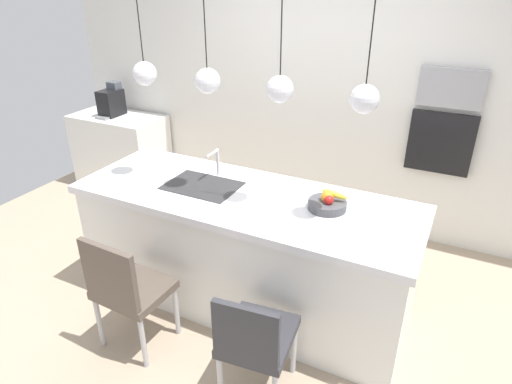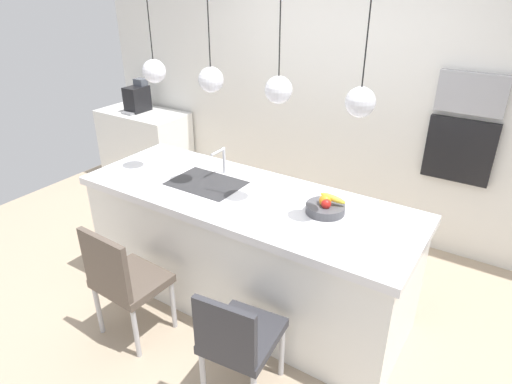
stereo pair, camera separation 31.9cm
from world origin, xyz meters
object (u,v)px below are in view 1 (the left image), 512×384
(fruit_bowl, at_px, (328,203))
(coffee_machine, at_px, (111,102))
(oven, at_px, (440,143))
(chair_near, at_px, (126,288))
(chair_middle, at_px, (255,339))
(microwave, at_px, (451,88))

(fruit_bowl, bearing_deg, coffee_machine, 158.56)
(oven, bearing_deg, coffee_machine, -175.33)
(chair_near, xyz_separation_m, chair_middle, (0.97, 0.00, -0.04))
(fruit_bowl, xyz_separation_m, chair_middle, (-0.12, -0.89, -0.52))
(microwave, bearing_deg, fruit_bowl, -110.78)
(fruit_bowl, xyz_separation_m, microwave, (0.57, 1.50, 0.54))
(chair_near, bearing_deg, coffee_machine, 133.33)
(oven, bearing_deg, fruit_bowl, -110.78)
(coffee_machine, bearing_deg, microwave, 4.67)
(oven, xyz_separation_m, chair_near, (-1.66, -2.40, -0.52))
(microwave, xyz_separation_m, chair_middle, (-0.69, -2.39, -1.06))
(coffee_machine, height_order, oven, oven)
(oven, distance_m, chair_middle, 2.55)
(microwave, distance_m, oven, 0.50)
(coffee_machine, bearing_deg, chair_middle, -35.35)
(fruit_bowl, xyz_separation_m, oven, (0.57, 1.50, 0.04))
(oven, height_order, chair_near, oven)
(coffee_machine, height_order, chair_middle, coffee_machine)
(microwave, relative_size, oven, 0.96)
(chair_middle, bearing_deg, microwave, 74.00)
(fruit_bowl, relative_size, oven, 0.48)
(coffee_machine, distance_m, oven, 3.65)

